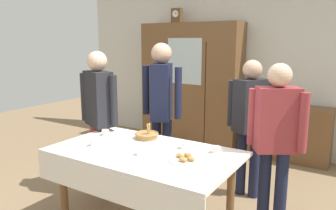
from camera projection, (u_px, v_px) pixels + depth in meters
The scene contains 19 objects.
back_wall at pixel (250, 65), 5.19m from camera, with size 6.40×0.10×2.70m, color silver.
dining_table at pixel (142, 163), 2.92m from camera, with size 1.67×0.97×0.77m.
wall_cabinet at pixel (191, 85), 5.47m from camera, with size 1.70×0.46×2.02m.
mantel_clock at pixel (177, 16), 5.40m from camera, with size 0.18×0.11×0.24m.
bookshelf_low at pixel (287, 133), 4.80m from camera, with size 1.18×0.35×0.82m.
book_stack at pixel (290, 104), 4.72m from camera, with size 0.16×0.21×0.05m.
tea_cup_far_left at pixel (216, 150), 2.85m from camera, with size 0.13×0.13×0.06m.
tea_cup_near_right at pixel (184, 146), 2.96m from camera, with size 0.13×0.13×0.06m.
tea_cup_mid_left at pixel (94, 143), 3.04m from camera, with size 0.13×0.13×0.06m.
tea_cup_mid_right at pixel (140, 153), 2.80m from camera, with size 0.13×0.13×0.06m.
tea_cup_front_edge at pixel (106, 133), 3.38m from camera, with size 0.13×0.13×0.06m.
bread_basket at pixel (147, 135), 3.29m from camera, with size 0.24×0.24×0.16m.
pastry_plate at pixel (185, 159), 2.68m from camera, with size 0.28×0.28×0.05m.
spoon_center at pixel (211, 170), 2.47m from camera, with size 0.12×0.02×0.01m.
spoon_far_left at pixel (122, 139), 3.26m from camera, with size 0.12×0.02×0.01m.
person_beside_shelf at pixel (162, 102), 3.74m from camera, with size 0.52×0.41×1.71m.
person_by_cabinet at pixel (276, 133), 2.89m from camera, with size 0.52×0.36×1.55m.
person_behind_table_left at pixel (250, 116), 3.57m from camera, with size 0.52×0.41×1.54m.
person_behind_table_right at pixel (99, 109), 3.63m from camera, with size 0.52×0.32×1.63m.
Camera 1 is at (1.66, -2.45, 1.73)m, focal length 34.97 mm.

